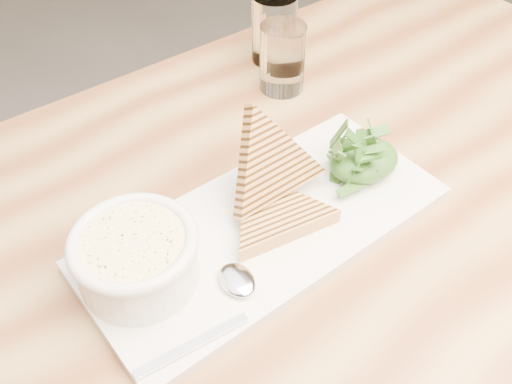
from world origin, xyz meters
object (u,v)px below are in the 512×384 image
soup_bowl (138,261)px  glass_far (274,28)px  table_top (344,190)px  glass_near (282,58)px  platter (265,227)px

soup_bowl → glass_far: glass_far is taller
table_top → soup_bowl: soup_bowl is taller
glass_near → glass_far: (0.04, 0.07, 0.00)m
glass_near → glass_far: 0.08m
glass_far → soup_bowl: bearing=-141.8°
table_top → platter: bearing=-172.5°
table_top → soup_bowl: bearing=-178.4°
soup_bowl → glass_near: 0.41m
glass_near → glass_far: size_ratio=0.95×
soup_bowl → glass_near: glass_near is taller
platter → soup_bowl: soup_bowl is taller
glass_near → soup_bowl: bearing=-146.9°
table_top → soup_bowl: (-0.29, -0.01, 0.06)m
soup_bowl → glass_far: (0.38, 0.30, 0.01)m
table_top → glass_near: glass_near is taller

